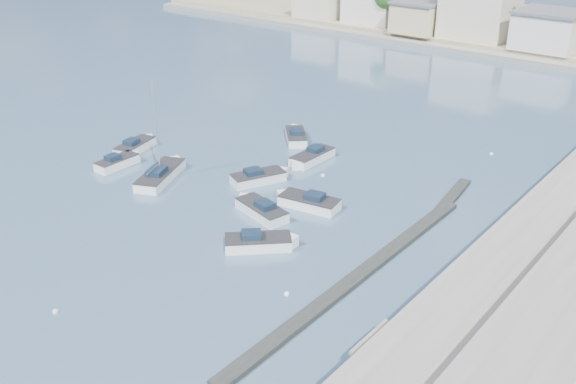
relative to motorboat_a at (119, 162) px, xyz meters
The scene contains 14 objects.
ground 34.35m from the motorboat_a, 55.21° to the left, with size 400.00×400.00×0.00m, color #2F455E.
seawall_walkway 38.12m from the motorboat_a, ahead, with size 5.00×90.00×1.80m, color slate.
breakwater 26.52m from the motorboat_a, ahead, with size 2.00×31.02×0.35m.
far_shore_quay 62.36m from the motorboat_a, 71.68° to the left, with size 160.00×2.50×0.80m, color slate.
motorboat_a is the anchor object (origin of this frame).
motorboat_b 13.18m from the motorboat_a, 24.41° to the left, with size 3.56×5.01×1.48m.
motorboat_c 15.87m from the motorboat_a, ahead, with size 5.29×2.86×1.48m.
motorboat_d 18.30m from the motorboat_a, 13.08° to the left, with size 5.36×2.72×1.48m.
motorboat_e 4.00m from the motorboat_a, 118.56° to the left, with size 2.84×5.02×1.48m.
motorboat_f 17.16m from the motorboat_a, 61.65° to the left, with size 4.35×4.45×1.48m.
motorboat_g 17.13m from the motorboat_a, 42.23° to the left, with size 1.87×5.28×1.48m.
motorboat_h 19.49m from the motorboat_a, ahead, with size 4.51×4.47×1.48m.
sailboat 5.02m from the motorboat_a, ahead, with size 4.46×6.64×9.00m.
mooring_buoys 23.15m from the motorboat_a, ahead, with size 18.18×39.90×0.35m.
Camera 1 is at (25.15, -19.72, 22.53)m, focal length 40.00 mm.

